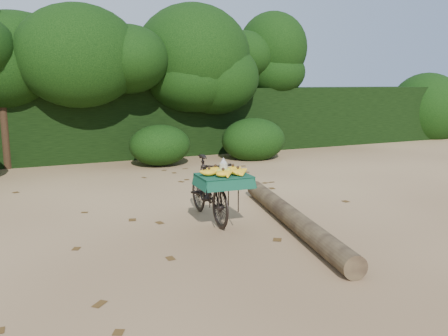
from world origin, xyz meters
name	(u,v)px	position (x,y,z in m)	size (l,w,h in m)	color
ground	(149,221)	(0.00, 0.00, 0.00)	(80.00, 80.00, 0.00)	tan
vendor_bicycle	(209,188)	(0.81, -0.31, 0.47)	(0.70, 1.67, 0.93)	black
fallen_log	(292,217)	(1.72, -1.08, 0.13)	(0.27, 0.27, 3.71)	brown
hedge_backdrop	(81,124)	(0.00, 6.30, 0.90)	(26.00, 1.80, 1.80)	black
tree_row	(55,81)	(-0.65, 5.50, 2.00)	(14.50, 2.00, 4.00)	black
bush_clumps	(118,150)	(0.50, 4.30, 0.45)	(8.80, 1.70, 0.90)	black
leaf_litter	(137,210)	(0.00, 0.65, 0.01)	(7.00, 7.30, 0.01)	#4A3113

